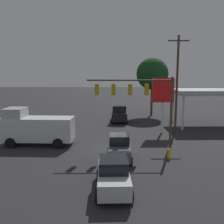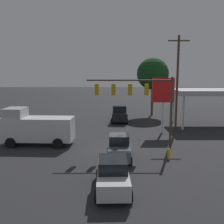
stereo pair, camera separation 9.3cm
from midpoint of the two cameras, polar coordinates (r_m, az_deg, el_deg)
name	(u,v)px [view 2 (the right image)]	position (r m, az deg, el deg)	size (l,w,h in m)	color
ground_plane	(112,151)	(22.50, 0.15, -8.86)	(200.00, 200.00, 0.00)	#262628
traffic_signal_assembly	(137,95)	(22.26, 5.81, 3.92)	(7.62, 0.43, 6.54)	#473828
utility_pole	(177,82)	(29.68, 14.77, 6.58)	(2.40, 0.26, 11.03)	#473828
gas_station_canopy	(210,92)	(34.82, 21.59, 4.22)	(9.40, 6.14, 4.75)	#B2B7BC
price_sign	(163,93)	(28.84, 11.70, 4.28)	(2.49, 0.27, 6.31)	silver
delivery_truck	(36,128)	(25.01, -16.92, -3.42)	(6.91, 2.83, 3.58)	silver
pickup_parked	(120,114)	(35.36, 1.87, -0.44)	(2.49, 5.30, 2.40)	black
hatchback_crossing	(119,148)	(20.20, 1.77, -8.15)	(2.04, 3.84, 1.97)	#474C51
sedan_waiting	(113,174)	(15.17, 0.35, -14.08)	(2.13, 4.44, 1.93)	silver
street_tree	(153,74)	(40.87, 9.36, 8.59)	(5.09, 5.09, 9.27)	#4C331E
fire_hydrant	(169,154)	(20.91, 13.00, -9.25)	(0.24, 0.24, 0.88)	gold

